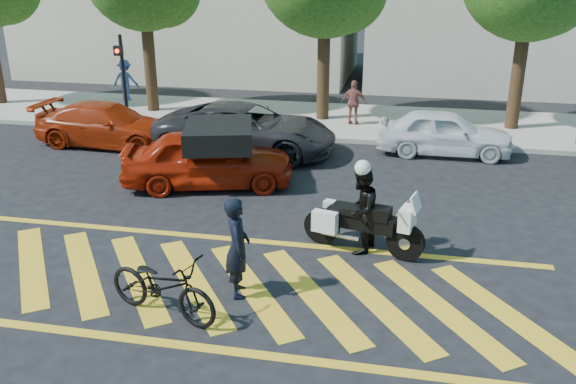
% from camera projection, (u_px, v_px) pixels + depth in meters
% --- Properties ---
extents(ground, '(90.00, 90.00, 0.00)m').
position_uv_depth(ground, '(225.00, 285.00, 11.07)').
color(ground, black).
rests_on(ground, ground).
extents(sidewalk, '(60.00, 5.00, 0.15)m').
position_uv_depth(sidewalk, '(322.00, 120.00, 22.02)').
color(sidewalk, '#9E998E').
rests_on(sidewalk, ground).
extents(crosswalk, '(12.33, 4.00, 0.01)m').
position_uv_depth(crosswalk, '(223.00, 285.00, 11.08)').
color(crosswalk, gold).
rests_on(crosswalk, ground).
extents(signal_pole, '(0.28, 0.43, 3.20)m').
position_uv_depth(signal_pole, '(123.00, 74.00, 20.49)').
color(signal_pole, black).
rests_on(signal_pole, ground).
extents(officer_bike, '(0.62, 0.77, 1.82)m').
position_uv_depth(officer_bike, '(237.00, 247.00, 10.48)').
color(officer_bike, black).
rests_on(officer_bike, ground).
extents(bicycle, '(2.25, 1.34, 1.12)m').
position_uv_depth(bicycle, '(162.00, 286.00, 9.95)').
color(bicycle, black).
rests_on(bicycle, ground).
extents(police_motorcycle, '(2.48, 1.11, 1.11)m').
position_uv_depth(police_motorcycle, '(361.00, 223.00, 12.18)').
color(police_motorcycle, black).
rests_on(police_motorcycle, ground).
extents(officer_moto, '(0.87, 1.01, 1.78)m').
position_uv_depth(officer_moto, '(361.00, 210.00, 12.07)').
color(officer_moto, black).
rests_on(officer_moto, ground).
extents(red_convertible, '(4.66, 2.82, 1.48)m').
position_uv_depth(red_convertible, '(208.00, 159.00, 15.65)').
color(red_convertible, '#9D1B07').
rests_on(red_convertible, ground).
extents(parked_left, '(4.64, 2.03, 1.33)m').
position_uv_depth(parked_left, '(108.00, 125.00, 19.12)').
color(parked_left, '#962409').
rests_on(parked_left, ground).
extents(parked_mid_left, '(5.47, 2.64, 1.50)m').
position_uv_depth(parked_mid_left, '(246.00, 130.00, 18.25)').
color(parked_mid_left, black).
rests_on(parked_mid_left, ground).
extents(parked_mid_right, '(3.98, 1.61, 1.35)m').
position_uv_depth(parked_mid_right, '(445.00, 133.00, 18.22)').
color(parked_mid_right, silver).
rests_on(parked_mid_right, ground).
extents(pedestrian_left, '(1.07, 0.65, 1.62)m').
position_uv_depth(pedestrian_left, '(126.00, 80.00, 24.54)').
color(pedestrian_left, '#375397').
rests_on(pedestrian_left, sidewalk).
extents(pedestrian_right, '(0.94, 0.48, 1.53)m').
position_uv_depth(pedestrian_right, '(354.00, 102.00, 20.92)').
color(pedestrian_right, '#945043').
rests_on(pedestrian_right, sidewalk).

